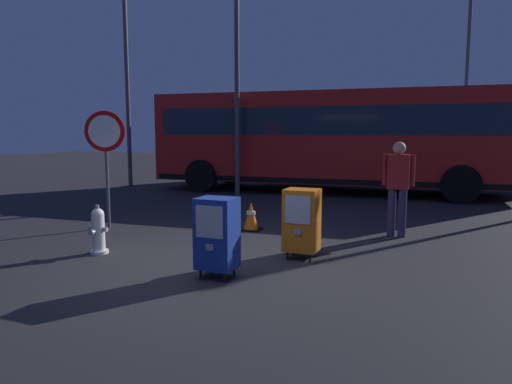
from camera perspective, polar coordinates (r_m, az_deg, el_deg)
The scene contains 12 objects.
ground_plane at distance 6.59m, azimuth -6.41°, elevation -8.90°, with size 60.00×60.00×0.00m, color #262628.
fire_hydrant at distance 7.51m, azimuth -18.63°, elevation -4.48°, with size 0.33×0.32×0.75m.
newspaper_box_primary at distance 6.82m, azimuth 5.59°, elevation -3.41°, with size 0.48×0.42×1.02m.
newspaper_box_secondary at distance 5.93m, azimuth -4.77°, elevation -5.02°, with size 0.48×0.42×1.02m.
stop_sign at distance 9.29m, azimuth -17.85°, elevation 5.51°, with size 0.71×0.31×2.23m.
pedestrian at distance 8.53m, azimuth 16.89°, elevation 1.01°, with size 0.55×0.22×1.67m.
traffic_cone at distance 8.80m, azimuth -0.61°, elevation -3.01°, with size 0.36×0.36×0.53m.
bus_near at distance 14.51m, azimuth 8.78°, elevation 6.71°, with size 10.63×3.28×3.00m.
bus_far at distance 18.15m, azimuth 17.91°, elevation 6.55°, with size 10.74×3.84×3.00m.
street_light_near_left at distance 21.27m, azimuth 24.37°, elevation 14.78°, with size 0.32×0.32×8.51m.
street_light_near_right at distance 16.49m, azimuth -15.49°, elevation 15.26°, with size 0.32×0.32×7.26m.
street_light_far_left at distance 13.93m, azimuth -2.37°, elevation 19.37°, with size 0.32×0.32×8.34m.
Camera 1 is at (3.03, -5.56, 1.83)m, focal length 32.87 mm.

